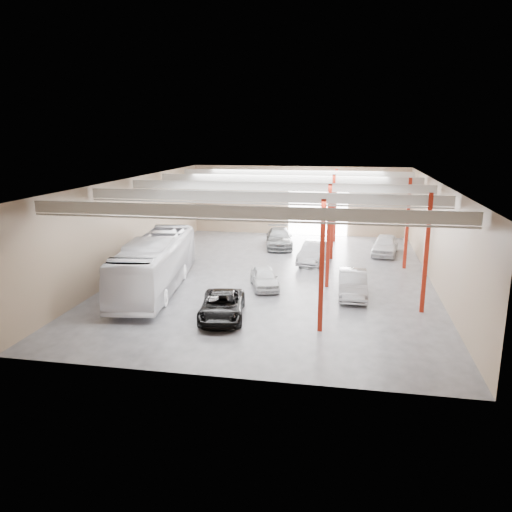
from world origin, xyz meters
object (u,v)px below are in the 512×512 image
(black_sedan, at_px, (222,306))
(car_row_b, at_px, (315,252))
(car_row_c, at_px, (279,238))
(car_right_far, at_px, (385,245))
(car_row_a, at_px, (264,278))
(coach_bus, at_px, (155,264))
(car_right_near, at_px, (353,284))

(black_sedan, xyz_separation_m, car_row_b, (4.26, 13.61, 0.13))
(car_row_c, xyz_separation_m, car_right_far, (9.43, -1.32, 0.01))
(car_row_a, height_order, car_row_b, car_row_b)
(car_row_c, height_order, car_right_far, car_right_far)
(car_row_a, bearing_deg, car_right_far, 35.65)
(coach_bus, relative_size, car_row_c, 2.21)
(black_sedan, distance_m, car_row_a, 6.27)
(coach_bus, bearing_deg, car_row_c, 59.16)
(car_row_b, bearing_deg, car_right_near, -60.33)
(coach_bus, relative_size, black_sedan, 2.46)
(car_right_far, bearing_deg, black_sedan, -110.94)
(car_row_c, xyz_separation_m, car_right_near, (6.63, -13.45, -0.01))
(car_row_b, relative_size, car_right_near, 1.03)
(car_row_b, relative_size, car_right_far, 1.04)
(car_right_near, bearing_deg, black_sedan, -145.09)
(coach_bus, height_order, car_right_far, coach_bus)
(black_sedan, distance_m, car_row_c, 18.82)
(car_row_a, bearing_deg, car_right_near, -24.31)
(black_sedan, height_order, car_row_b, car_row_b)
(car_row_b, bearing_deg, black_sedan, -97.69)
(coach_bus, distance_m, car_row_a, 7.35)
(black_sedan, bearing_deg, car_row_a, 67.94)
(coach_bus, distance_m, car_row_c, 15.75)
(car_row_b, bearing_deg, car_row_c, 134.58)
(black_sedan, relative_size, car_right_far, 1.04)
(car_right_near, distance_m, car_right_far, 12.44)
(car_row_a, relative_size, car_row_c, 0.72)
(car_right_far, bearing_deg, car_row_b, -137.28)
(coach_bus, bearing_deg, black_sedan, -45.08)
(black_sedan, height_order, car_right_near, car_right_near)
(car_right_near, bearing_deg, coach_bus, -177.33)
(coach_bus, height_order, car_right_near, coach_bus)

